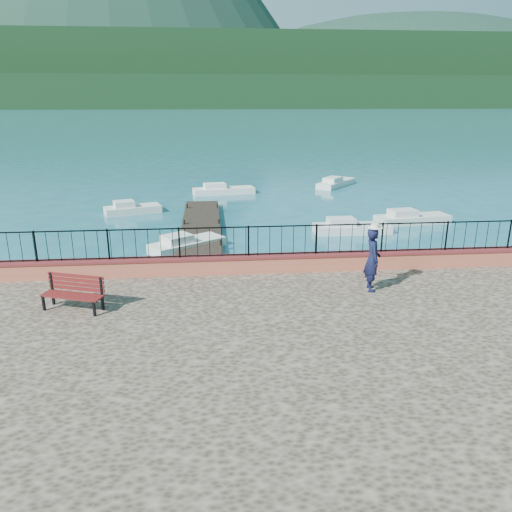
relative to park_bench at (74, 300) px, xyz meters
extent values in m
plane|color=#19596B|center=(5.21, -1.16, -1.48)|extent=(2000.00, 2000.00, 0.00)
cube|color=#BA5B43|center=(5.21, 2.54, 0.01)|extent=(28.00, 0.46, 0.58)
cube|color=black|center=(5.21, 2.54, 0.77)|extent=(27.00, 0.05, 0.95)
cube|color=#2D231C|center=(3.21, 10.84, -1.33)|extent=(2.00, 16.00, 0.30)
cube|color=black|center=(5.21, 298.84, 7.52)|extent=(900.00, 60.00, 18.00)
cube|color=black|center=(5.21, 358.84, 20.52)|extent=(900.00, 120.00, 44.00)
ellipsoid|color=#142D23|center=(225.21, 558.84, -1.48)|extent=(448.00, 384.00, 180.00)
cube|color=black|center=(-0.01, -0.04, -0.07)|extent=(1.75, 1.04, 0.42)
cube|color=maroon|center=(0.07, 0.20, 0.39)|extent=(1.61, 0.63, 0.51)
imported|color=black|center=(8.39, 0.67, 0.66)|extent=(0.51, 0.73, 1.89)
cylinder|color=white|center=(8.39, 0.67, 1.67)|extent=(0.44, 0.44, 0.12)
cube|color=silver|center=(2.63, 9.26, -1.08)|extent=(3.59, 3.05, 0.80)
cube|color=silver|center=(10.94, 11.47, -1.08)|extent=(3.89, 1.30, 0.80)
cube|color=silver|center=(14.84, 13.18, -1.08)|extent=(4.25, 1.86, 0.80)
cube|color=silver|center=(-0.91, 17.10, -1.08)|extent=(3.50, 2.29, 0.80)
cube|color=silver|center=(4.73, 22.83, -1.08)|extent=(4.51, 2.00, 0.80)
cube|color=silver|center=(13.57, 25.23, -1.08)|extent=(3.82, 4.15, 0.80)
camera|label=1|loc=(3.72, -12.76, 5.20)|focal=35.00mm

